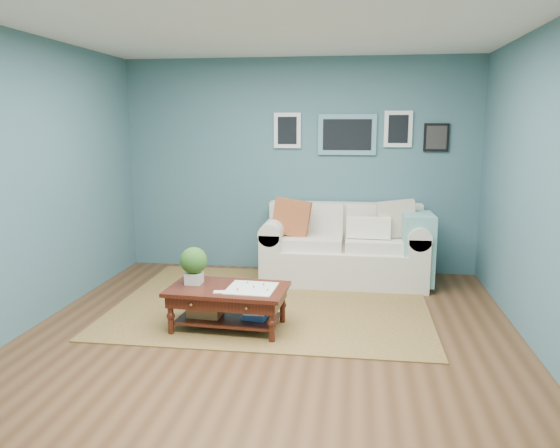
# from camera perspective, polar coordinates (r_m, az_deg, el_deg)

# --- Properties ---
(room_shell) EXTENTS (5.00, 5.02, 2.70)m
(room_shell) POSITION_cam_1_polar(r_m,az_deg,el_deg) (4.59, -1.07, 3.83)
(room_shell) COLOR brown
(room_shell) RESTS_ON ground
(area_rug) EXTENTS (3.23, 2.58, 0.01)m
(area_rug) POSITION_cam_1_polar(r_m,az_deg,el_deg) (5.87, -0.73, -8.24)
(area_rug) COLOR brown
(area_rug) RESTS_ON ground
(loveseat) EXTENTS (1.99, 0.90, 1.02)m
(loveseat) POSITION_cam_1_polar(r_m,az_deg,el_deg) (6.64, 7.45, -2.44)
(loveseat) COLOR beige
(loveseat) RESTS_ON ground
(coffee_table) EXTENTS (1.11, 0.69, 0.76)m
(coffee_table) POSITION_cam_1_polar(r_m,az_deg,el_deg) (5.12, -6.06, -7.26)
(coffee_table) COLOR #340C0B
(coffee_table) RESTS_ON ground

